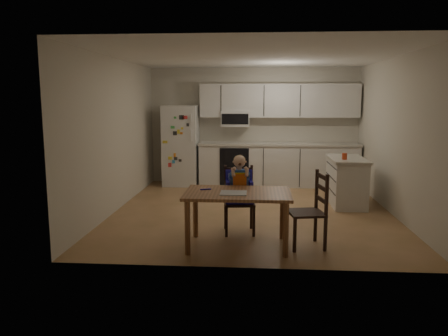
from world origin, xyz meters
name	(u,v)px	position (x,y,z in m)	size (l,w,h in m)	color
room	(253,133)	(0.00, 0.48, 1.25)	(4.52, 5.01, 2.51)	olive
refrigerator	(181,145)	(-1.55, 2.15, 0.85)	(0.72, 0.70, 1.70)	silver
kitchen_run	(277,145)	(0.50, 2.24, 0.88)	(3.37, 0.62, 2.15)	silver
kitchen_island	(346,181)	(1.64, 0.54, 0.42)	(0.59, 1.12, 0.83)	silver
red_cup	(345,156)	(1.54, 0.34, 0.88)	(0.08, 0.08, 0.11)	red
dining_table	(238,199)	(-0.17, -1.79, 0.60)	(1.30, 0.84, 0.70)	brown
napkin	(233,193)	(-0.21, -1.88, 0.71)	(0.32, 0.28, 0.01)	#BABABF
toddler_spoon	(205,189)	(-0.59, -1.70, 0.71)	(0.02, 0.02, 0.12)	#2921B3
chair_booster	(239,186)	(-0.17, -1.18, 0.65)	(0.45, 0.45, 1.08)	black
chair_side	(314,205)	(0.78, -1.72, 0.54)	(0.49, 0.49, 0.95)	black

